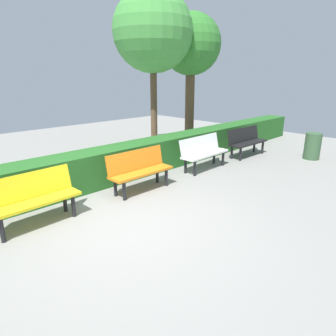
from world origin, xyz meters
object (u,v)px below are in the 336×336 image
object	(u,v)px
bench_yellow	(32,197)
tree_mid	(153,32)
bench_orange	(139,169)
trash_bin	(313,146)
tree_near	(191,46)
bench_black	(246,140)
bench_white	(203,151)

from	to	relation	value
bench_yellow	tree_mid	xyz separation A→B (m)	(-4.86, -2.40, 3.14)
bench_orange	trash_bin	size ratio (longest dim) A/B	1.89
bench_yellow	tree_mid	distance (m)	6.26
bench_orange	tree_near	size ratio (longest dim) A/B	0.34
bench_black	bench_white	distance (m)	2.00
bench_orange	trash_bin	distance (m)	5.50
bench_orange	tree_near	world-z (taller)	tree_near
bench_orange	bench_yellow	bearing A→B (deg)	-0.59
bench_orange	bench_black	bearing A→B (deg)	179.20
bench_orange	tree_mid	bearing A→B (deg)	-137.22
bench_white	tree_mid	distance (m)	3.98
bench_black	tree_near	size ratio (longest dim) A/B	0.36
bench_white	bench_yellow	world-z (taller)	same
bench_yellow	bench_orange	bearing A→B (deg)	177.24
bench_orange	tree_mid	size ratio (longest dim) A/B	0.30
bench_white	bench_orange	xyz separation A→B (m)	(2.18, 0.01, -0.00)
bench_orange	tree_near	xyz separation A→B (m)	(-4.15, -2.24, 2.82)
tree_mid	bench_yellow	bearing A→B (deg)	26.28
bench_orange	bench_yellow	size ratio (longest dim) A/B	0.99
bench_black	tree_mid	xyz separation A→B (m)	(1.55, -2.49, 3.14)
tree_near	tree_mid	world-z (taller)	tree_mid
tree_mid	trash_bin	distance (m)	5.82
bench_white	tree_mid	size ratio (longest dim) A/B	0.32
bench_yellow	tree_near	size ratio (longest dim) A/B	0.34
bench_white	bench_yellow	xyz separation A→B (m)	(4.41, -0.01, -0.00)
bench_black	bench_white	size ratio (longest dim) A/B	1.01
bench_yellow	trash_bin	world-z (taller)	bench_yellow
tree_near	trash_bin	world-z (taller)	tree_near
tree_near	bench_white	bearing A→B (deg)	48.55
bench_black	bench_orange	distance (m)	4.18
bench_yellow	tree_mid	world-z (taller)	tree_mid
bench_black	trash_bin	xyz separation A→B (m)	(-1.07, 1.58, -0.09)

